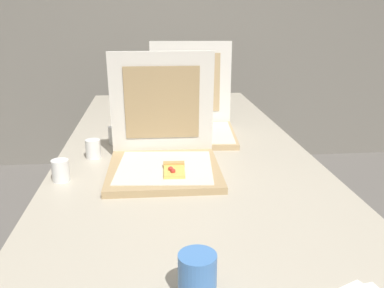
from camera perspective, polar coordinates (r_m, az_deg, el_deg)
wall_back at (r=3.46m, az=-4.03°, el=18.82°), size 10.00×0.10×2.60m
table at (r=1.66m, az=-1.26°, el=-1.74°), size 0.93×2.18×0.72m
pizza_box_front at (r=1.39m, az=-3.89°, el=-1.41°), size 0.37×0.37×0.38m
pizza_box_middle at (r=1.79m, az=-0.09°, el=3.05°), size 0.39×0.39×0.38m
cup_white_far at (r=1.95m, az=-7.24°, el=3.56°), size 0.05×0.05×0.07m
cup_white_near_center at (r=1.54m, az=-13.40°, el=-0.66°), size 0.05×0.05×0.07m
cup_white_near_left at (r=1.36m, az=-17.59°, el=-3.49°), size 0.05×0.05×0.07m
cup_white_mid at (r=1.70m, az=-10.50°, el=1.20°), size 0.05×0.05×0.07m
cup_printed_front at (r=0.80m, az=0.74°, el=-17.69°), size 0.07×0.07×0.09m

